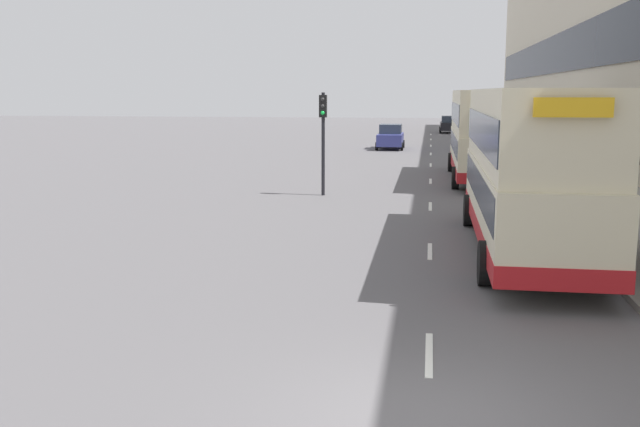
{
  "coord_description": "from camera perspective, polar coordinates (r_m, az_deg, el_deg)",
  "views": [
    {
      "loc": [
        -0.07,
        -8.77,
        4.23
      ],
      "look_at": [
        -4.65,
        20.88,
        -0.91
      ],
      "focal_mm": 40.0,
      "sensor_mm": 36.0,
      "label": 1
    }
  ],
  "objects": [
    {
      "name": "pedestrian_2",
      "position": [
        22.39,
        22.64,
        0.78
      ],
      "size": [
        0.35,
        0.35,
        1.77
      ],
      "color": "#23232D",
      "rests_on": "ground_plane"
    },
    {
      "name": "lane_mark_8",
      "position": [
        72.86,
        8.86,
        6.27
      ],
      "size": [
        0.12,
        2.0,
        0.01
      ],
      "color": "silver",
      "rests_on": "ground_plane"
    },
    {
      "name": "ground_plane",
      "position": [
        9.74,
        8.67,
        -16.14
      ],
      "size": [
        220.0,
        220.0,
        0.0
      ],
      "primitive_type": "plane",
      "color": "#5B595B"
    },
    {
      "name": "traffic_light_far_kerb",
      "position": [
        29.23,
        0.25,
        7.01
      ],
      "size": [
        0.3,
        0.32,
        4.2
      ],
      "color": "black",
      "rests_on": "ground_plane"
    },
    {
      "name": "car_1",
      "position": [
        53.81,
        5.66,
        6.12
      ],
      "size": [
        2.02,
        4.29,
        1.84
      ],
      "rotation": [
        0.0,
        0.0,
        3.14
      ],
      "color": "navy",
      "rests_on": "ground_plane"
    },
    {
      "name": "lane_mark_4",
      "position": [
        42.18,
        8.84,
        3.85
      ],
      "size": [
        0.12,
        2.0,
        0.01
      ],
      "color": "silver",
      "rests_on": "ground_plane"
    },
    {
      "name": "double_decker_bus_ahead",
      "position": [
        35.2,
        12.77,
        6.31
      ],
      "size": [
        2.85,
        11.16,
        4.3
      ],
      "color": "beige",
      "rests_on": "ground_plane"
    },
    {
      "name": "lane_mark_7",
      "position": [
        65.19,
        8.86,
        5.88
      ],
      "size": [
        0.12,
        2.0,
        0.01
      ],
      "color": "silver",
      "rests_on": "ground_plane"
    },
    {
      "name": "lane_mark_5",
      "position": [
        49.84,
        8.85,
        4.73
      ],
      "size": [
        0.12,
        2.0,
        0.01
      ],
      "color": "silver",
      "rests_on": "ground_plane"
    },
    {
      "name": "lane_mark_1",
      "position": [
        19.36,
        8.79,
        -3.0
      ],
      "size": [
        0.12,
        2.0,
        0.01
      ],
      "color": "silver",
      "rests_on": "ground_plane"
    },
    {
      "name": "car_2",
      "position": [
        53.09,
        11.86,
        5.85
      ],
      "size": [
        1.97,
        3.91,
        1.7
      ],
      "color": "silver",
      "rests_on": "ground_plane"
    },
    {
      "name": "double_decker_bus_near",
      "position": [
        19.37,
        16.31,
        3.57
      ],
      "size": [
        2.85,
        11.15,
        4.3
      ],
      "color": "beige",
      "rests_on": "ground_plane"
    },
    {
      "name": "lane_mark_6",
      "position": [
        57.51,
        8.85,
        5.38
      ],
      "size": [
        0.12,
        2.0,
        0.01
      ],
      "color": "silver",
      "rests_on": "ground_plane"
    },
    {
      "name": "lane_mark_2",
      "position": [
        26.92,
        8.81,
        0.57
      ],
      "size": [
        0.12,
        2.0,
        0.01
      ],
      "color": "silver",
      "rests_on": "ground_plane"
    },
    {
      "name": "lane_mark_0",
      "position": [
        11.97,
        8.72,
        -11.05
      ],
      "size": [
        0.12,
        2.0,
        0.01
      ],
      "color": "silver",
      "rests_on": "ground_plane"
    },
    {
      "name": "car_0",
      "position": [
        75.9,
        10.28,
        7.02
      ],
      "size": [
        1.95,
        3.86,
        1.77
      ],
      "color": "black",
      "rests_on": "ground_plane"
    },
    {
      "name": "terrace_facade",
      "position": [
        48.57,
        21.91,
        13.22
      ],
      "size": [
        3.1,
        93.0,
        15.57
      ],
      "color": "beige",
      "rests_on": "ground_plane"
    },
    {
      "name": "lane_mark_3",
      "position": [
        34.54,
        8.83,
        2.57
      ],
      "size": [
        0.12,
        2.0,
        0.01
      ],
      "color": "silver",
      "rests_on": "ground_plane"
    },
    {
      "name": "pavement",
      "position": [
        47.91,
        16.67,
        4.32
      ],
      "size": [
        5.0,
        93.0,
        0.14
      ],
      "color": "gray",
      "rests_on": "ground_plane"
    }
  ]
}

